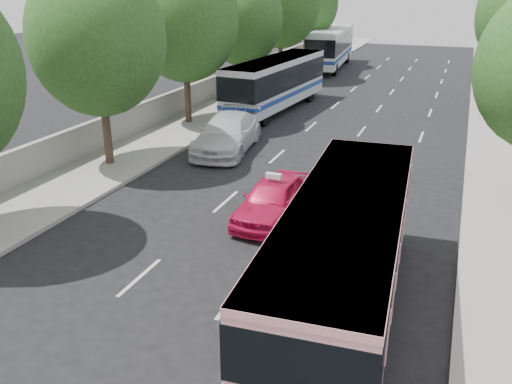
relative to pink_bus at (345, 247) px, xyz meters
The scene contains 14 objects.
ground 4.71m from the pink_bus, 154.15° to the left, with size 120.00×120.00×0.00m, color black.
sidewalk_left 25.18m from the pink_bus, 119.46° to the left, with size 4.00×90.00×0.15m, color #9E998E.
sidewalk_right 22.44m from the pink_bus, 78.00° to the left, with size 4.00×90.00×0.12m, color #9E998E.
low_wall 26.07m from the pink_bus, 122.91° to the left, with size 0.30×90.00×1.50m, color #9E998E.
tree_left_b 15.05m from the pink_bus, 147.54° to the left, with size 5.70×5.70×8.88m.
tree_left_c 20.56m from the pink_bus, 128.28° to the left, with size 6.00×6.00×9.35m.
tree_left_d 27.08m from the pink_bus, 117.46° to the left, with size 5.52×5.52×8.60m.
tree_left_f 41.91m from the pink_bus, 107.40° to the left, with size 5.88×5.88×9.16m.
pink_bus is the anchor object (origin of this frame).
pink_taxi 6.27m from the pink_bus, 125.21° to the left, with size 1.79×4.45×1.52m, color #D3124A.
white_pickup 14.61m from the pink_bus, 124.99° to the left, with size 2.41×5.92×1.72m, color silver.
tour_coach_front 22.79m from the pink_bus, 113.13° to the left, with size 3.33×11.09×3.27m.
tour_coach_rear 40.78m from the pink_bus, 104.16° to the left, with size 3.53×12.05×3.56m.
taxi_roof_sign 6.16m from the pink_bus, 125.21° to the left, with size 0.55×0.18×0.18m, color silver.
Camera 1 is at (5.99, -13.31, 7.89)m, focal length 38.00 mm.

